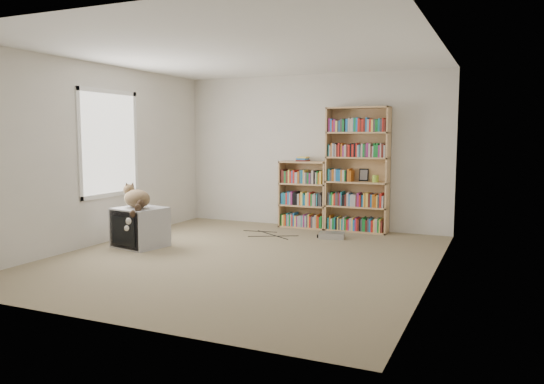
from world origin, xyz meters
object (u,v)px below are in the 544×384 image
at_px(cat, 136,201).
at_px(bookcase_short, 304,197).
at_px(bookcase_tall, 358,173).
at_px(dvd_player, 332,235).
at_px(crt_tv, 141,227).

xyz_separation_m(cat, bookcase_short, (1.53, 2.39, -0.13)).
bearing_deg(bookcase_tall, cat, -135.32).
distance_m(cat, bookcase_short, 2.84).
bearing_deg(dvd_player, crt_tv, -154.79).
height_order(crt_tv, bookcase_short, bookcase_short).
relative_size(crt_tv, bookcase_short, 0.66).
bearing_deg(bookcase_tall, bookcase_short, -179.91).
xyz_separation_m(crt_tv, dvd_player, (2.21, 1.63, -0.23)).
bearing_deg(crt_tv, cat, -91.70).
xyz_separation_m(crt_tv, bookcase_tall, (2.40, 2.33, 0.66)).
distance_m(bookcase_short, dvd_player, 1.09).
xyz_separation_m(bookcase_short, dvd_player, (0.70, -0.70, -0.46)).
xyz_separation_m(bookcase_tall, dvd_player, (-0.19, -0.70, -0.88)).
relative_size(crt_tv, bookcase_tall, 0.37).
bearing_deg(dvd_player, bookcase_short, 124.02).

